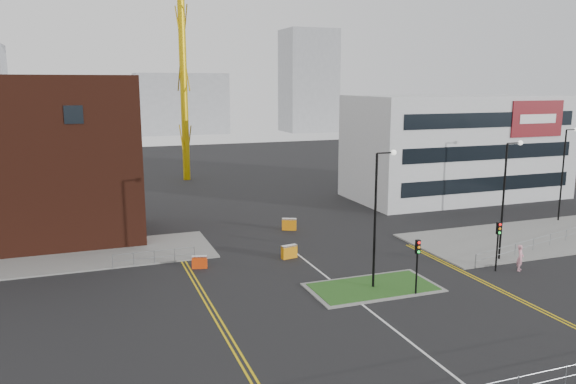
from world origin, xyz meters
The scene contains 25 objects.
ground centered at (0.00, 0.00, 0.00)m, with size 200.00×200.00×0.00m, color black.
pavement_left centered at (-20.00, 22.00, 0.06)m, with size 28.00×8.00×0.12m, color slate.
pavement_right centered at (22.00, 14.00, 0.06)m, with size 24.00×10.00×0.12m, color slate.
island_kerb centered at (2.00, 8.00, 0.04)m, with size 8.60×4.60×0.08m, color slate.
grass_island centered at (2.00, 8.00, 0.06)m, with size 8.00×4.00×0.12m, color #1D4717.
office_block centered at (26.01, 31.97, 6.00)m, with size 25.00×12.20×12.00m.
streetlamp_island centered at (2.22, 8.00, 5.41)m, with size 1.46×0.36×9.18m.
streetlamp_right_near centered at (14.22, 10.00, 5.41)m, with size 1.46×0.36×9.18m.
streetlamp_right_far centered at (28.22, 18.00, 5.41)m, with size 1.46×0.36×9.18m.
traffic_light_island centered at (4.00, 5.98, 2.57)m, with size 0.28×0.33×3.65m.
traffic_light_right centered at (12.00, 7.98, 2.57)m, with size 0.28×0.33×3.65m.
railing_left centered at (-11.00, 18.00, 0.74)m, with size 6.05×0.05×1.10m.
railing_right centered at (20.50, 11.50, 0.78)m, with size 19.05×5.05×1.10m.
centre_line centered at (0.00, 2.00, 0.01)m, with size 0.15×30.00×0.01m, color silver.
yellow_left_a centered at (-9.00, 10.00, 0.01)m, with size 0.12×24.00×0.01m, color gold.
yellow_left_b centered at (-8.70, 10.00, 0.01)m, with size 0.12×24.00×0.01m, color gold.
yellow_right_a centered at (9.50, 6.00, 0.01)m, with size 0.12×20.00×0.01m, color gold.
yellow_right_b centered at (9.80, 6.00, 0.01)m, with size 0.12×20.00×0.01m, color gold.
skyline_b centered at (10.00, 130.00, 8.00)m, with size 24.00×12.00×16.00m, color gray.
skyline_c centered at (45.00, 125.00, 14.00)m, with size 14.00×12.00×28.00m, color gray.
skyline_d centered at (-8.00, 140.00, 6.00)m, with size 30.00×12.00×12.00m, color gray.
pedestrian centered at (13.70, 7.50, 0.96)m, with size 0.70×0.46×1.92m, color pink.
barrier_left centered at (-8.00, 16.00, 0.51)m, with size 1.17×0.64×0.94m.
barrier_mid centered at (1.97, 24.00, 0.60)m, with size 1.37×0.95×1.10m.
barrier_right centered at (-0.98, 16.00, 0.57)m, with size 1.29×0.62×1.04m.
Camera 1 is at (-15.46, -23.22, 13.35)m, focal length 35.00 mm.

